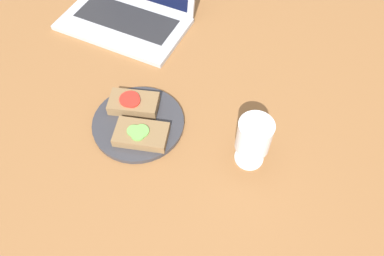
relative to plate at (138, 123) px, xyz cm
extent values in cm
cube|color=brown|center=(8.92, 6.82, -2.06)|extent=(140.00, 140.00, 3.00)
cylinder|color=#333338|center=(0.00, 0.00, 0.00)|extent=(21.14, 21.14, 1.12)
cube|color=brown|center=(2.93, -3.34, 1.63)|extent=(13.16, 9.96, 2.15)
cylinder|color=#6BB74C|center=(1.48, -3.91, 2.91)|extent=(2.96, 2.96, 0.42)
cylinder|color=#6BB74C|center=(2.90, -4.49, 2.92)|extent=(2.98, 2.98, 0.44)
cylinder|color=#6BB74C|center=(3.01, -3.27, 2.91)|extent=(3.48, 3.48, 0.40)
cube|color=brown|center=(-2.93, 3.34, 1.84)|extent=(12.73, 9.57, 2.57)
cylinder|color=red|center=(-3.70, 3.08, 3.34)|extent=(4.70, 4.70, 0.42)
cylinder|color=red|center=(-2.80, 2.78, 3.38)|extent=(3.68, 3.68, 0.51)
cylinder|color=white|center=(26.24, 2.57, -0.36)|extent=(6.27, 6.27, 0.40)
cylinder|color=white|center=(26.24, 2.57, 2.09)|extent=(0.99, 0.99, 4.50)
cylinder|color=white|center=(26.24, 2.57, 8.18)|extent=(7.13, 7.13, 7.67)
cylinder|color=white|center=(26.24, 2.57, 6.89)|extent=(6.56, 6.56, 5.10)
cube|color=#ADAFB5|center=(-21.23, 27.92, 0.08)|extent=(34.83, 20.20, 1.28)
cube|color=#232326|center=(-21.23, 29.74, 0.80)|extent=(28.56, 11.11, 0.16)
camera|label=1|loc=(32.83, -39.85, 70.16)|focal=35.00mm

